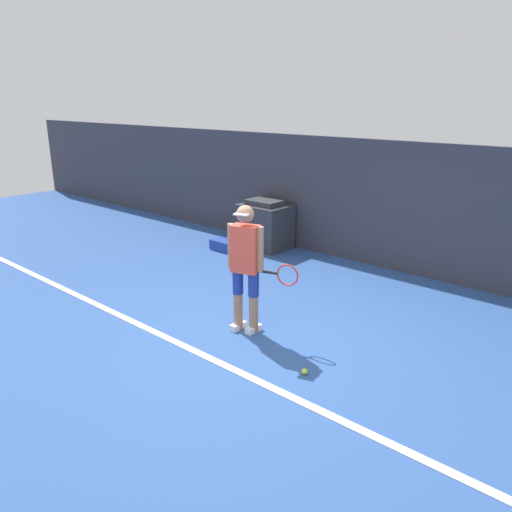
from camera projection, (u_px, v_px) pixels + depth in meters
name	position (u px, v px, depth m)	size (l,w,h in m)	color
ground_plane	(252.00, 343.00, 6.20)	(24.00, 24.00, 0.00)	#2D5193
back_wall	(397.00, 207.00, 8.56)	(24.00, 0.10, 2.23)	#383842
court_baseline	(217.00, 362.00, 5.76)	(21.60, 0.10, 0.01)	white
tennis_player	(246.00, 263.00, 6.26)	(0.90, 0.40, 1.67)	#A37556
tennis_ball	(304.00, 371.00, 5.50)	(0.07, 0.07, 0.07)	#D1E533
covered_chair	(265.00, 225.00, 10.03)	(0.97, 0.76, 0.98)	#333338
equipment_bag	(226.00, 246.00, 9.90)	(0.66, 0.31, 0.20)	#1E3D99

